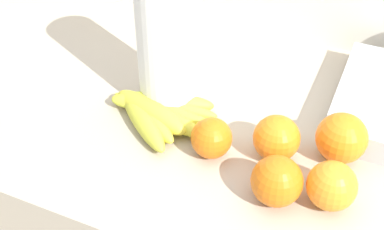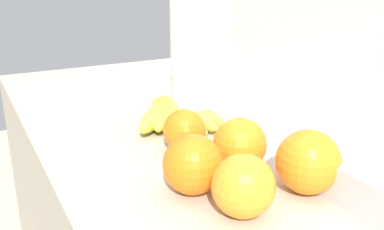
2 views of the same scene
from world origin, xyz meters
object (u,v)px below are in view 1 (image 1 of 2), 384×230
object	(u,v)px
orange_back_right	(342,138)
paper_towel_roll	(168,33)
orange_center	(276,138)
orange_far_right	(211,138)
orange_front	(332,186)
banana_bunch	(155,112)
orange_right	(275,180)

from	to	relation	value
orange_back_right	paper_towel_roll	world-z (taller)	paper_towel_roll
orange_center	paper_towel_roll	distance (m)	0.25
orange_center	orange_back_right	xyz separation A→B (m)	(0.10, 0.04, 0.00)
orange_far_right	orange_front	distance (m)	0.20
orange_front	banana_bunch	bearing A→B (deg)	168.00
orange_center	orange_right	xyz separation A→B (m)	(0.02, -0.09, 0.00)
orange_center	orange_far_right	bearing A→B (deg)	-158.90
orange_right	paper_towel_roll	xyz separation A→B (m)	(-0.24, 0.15, 0.11)
orange_center	orange_far_right	size ratio (longest dim) A/B	1.12
orange_back_right	orange_front	distance (m)	0.11
orange_far_right	orange_back_right	size ratio (longest dim) A/B	0.82
orange_right	paper_towel_roll	bearing A→B (deg)	148.28
orange_far_right	orange_back_right	bearing A→B (deg)	21.57
banana_bunch	orange_far_right	world-z (taller)	orange_far_right
orange_back_right	orange_far_right	bearing A→B (deg)	-158.43
orange_right	banana_bunch	bearing A→B (deg)	159.09
paper_towel_roll	orange_front	bearing A→B (deg)	-21.29
banana_bunch	orange_front	distance (m)	0.33
banana_bunch	orange_center	size ratio (longest dim) A/B	2.72
orange_back_right	orange_right	xyz separation A→B (m)	(-0.07, -0.13, -0.00)
orange_back_right	paper_towel_roll	size ratio (longest dim) A/B	0.26
orange_right	orange_center	bearing A→B (deg)	105.18
orange_far_right	paper_towel_roll	xyz separation A→B (m)	(-0.12, 0.10, 0.11)
banana_bunch	paper_towel_roll	world-z (taller)	paper_towel_roll
banana_bunch	orange_right	xyz separation A→B (m)	(0.25, -0.09, 0.02)
orange_back_right	paper_towel_roll	xyz separation A→B (m)	(-0.32, 0.02, 0.11)
orange_center	orange_far_right	xyz separation A→B (m)	(-0.10, -0.04, -0.00)
orange_center	orange_back_right	distance (m)	0.10
banana_bunch	orange_right	bearing A→B (deg)	-20.91
orange_far_right	orange_right	distance (m)	0.13
orange_center	orange_front	xyz separation A→B (m)	(0.10, -0.07, -0.00)
orange_center	orange_far_right	distance (m)	0.11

